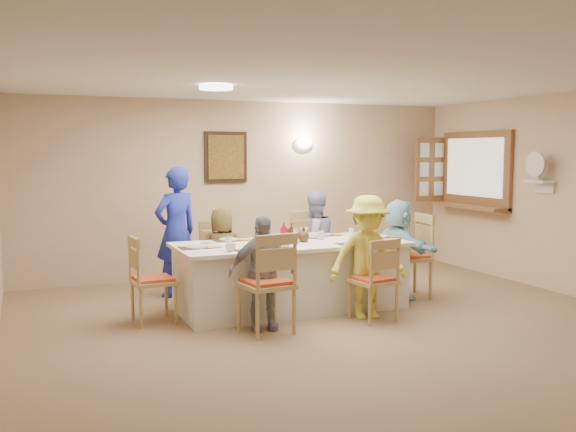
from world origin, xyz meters
name	(u,v)px	position (x,y,z in m)	size (l,w,h in m)	color
ground	(363,337)	(0.00, 0.00, 0.00)	(7.00, 7.00, 0.00)	#866D50
room_walls	(365,180)	(0.00, 0.00, 1.51)	(7.00, 7.00, 7.00)	tan
wall_picture	(226,157)	(-0.30, 3.46, 1.70)	(0.62, 0.05, 0.72)	#361E13
wall_sconce	(304,143)	(0.90, 3.44, 1.90)	(0.26, 0.09, 0.18)	white
ceiling_light	(216,87)	(-1.00, 1.50, 2.47)	(0.36, 0.36, 0.05)	white
serving_hatch	(476,171)	(3.21, 2.40, 1.50)	(0.06, 1.50, 1.15)	brown
hatch_sill	(468,206)	(3.09, 2.40, 0.97)	(0.30, 1.50, 0.05)	brown
shutter_door	(431,169)	(2.95, 3.16, 1.50)	(0.55, 0.04, 1.00)	brown
fan_shelf	(539,181)	(3.13, 1.05, 1.40)	(0.22, 0.36, 0.03)	white
desk_fan	(538,170)	(3.10, 1.05, 1.55)	(0.30, 0.30, 0.28)	#A5A5A8
dining_table	(291,276)	(-0.20, 1.31, 0.38)	(2.60, 1.10, 0.76)	silver
chair_back_left	(220,260)	(-0.80, 2.11, 0.47)	(0.45, 0.45, 0.94)	tan
chair_back_right	(310,251)	(0.40, 2.11, 0.51)	(0.49, 0.49, 1.02)	tan
chair_front_left	(266,282)	(-0.80, 0.51, 0.51)	(0.48, 0.48, 1.01)	tan
chair_front_right	(373,279)	(0.40, 0.51, 0.44)	(0.43, 0.43, 0.89)	tan
chair_left_end	(154,279)	(-1.75, 1.31, 0.46)	(0.44, 0.44, 0.92)	tan
chair_right_end	(408,256)	(1.35, 1.31, 0.51)	(0.49, 0.49, 1.03)	tan
diner_back_left	(223,254)	(-0.80, 1.99, 0.56)	(0.61, 0.46, 1.13)	brown
diner_back_right	(314,242)	(0.40, 1.99, 0.64)	(0.70, 0.59, 1.29)	#9F9BC6
diner_front_left	(262,272)	(-0.80, 0.63, 0.58)	(0.70, 0.33, 1.16)	#949497
diner_front_right	(368,257)	(0.40, 0.63, 0.66)	(0.91, 0.60, 1.32)	#F8F34B
diner_right_end	(399,249)	(1.22, 1.31, 0.60)	(0.41, 1.14, 1.21)	#99DDED
caregiver	(176,232)	(-1.25, 2.46, 0.80)	(0.68, 0.56, 1.60)	#2231B7
placemat_fl	(253,251)	(-0.80, 0.89, 0.76)	(0.36, 0.26, 0.01)	#472B19
plate_fl	(253,250)	(-0.80, 0.89, 0.77)	(0.24, 0.24, 0.02)	white
napkin_fl	(271,250)	(-0.62, 0.84, 0.77)	(0.13, 0.13, 0.01)	gold
placemat_fr	(356,244)	(0.40, 0.89, 0.76)	(0.38, 0.28, 0.01)	#472B19
plate_fr	(356,243)	(0.40, 0.89, 0.77)	(0.24, 0.24, 0.01)	white
napkin_fr	(372,243)	(0.58, 0.84, 0.77)	(0.13, 0.13, 0.01)	gold
placemat_bl	(229,240)	(-0.80, 1.73, 0.76)	(0.36, 0.27, 0.01)	#472B19
plate_bl	(229,239)	(-0.80, 1.73, 0.77)	(0.23, 0.23, 0.01)	white
napkin_bl	(245,239)	(-0.62, 1.68, 0.77)	(0.15, 0.15, 0.01)	gold
placemat_br	(323,235)	(0.40, 1.73, 0.76)	(0.36, 0.27, 0.01)	#472B19
plate_br	(323,234)	(0.40, 1.73, 0.77)	(0.22, 0.22, 0.01)	white
napkin_br	(338,234)	(0.58, 1.68, 0.77)	(0.14, 0.14, 0.01)	gold
placemat_le	(195,248)	(-1.30, 1.31, 0.76)	(0.34, 0.25, 0.01)	#472B19
plate_le	(195,247)	(-1.30, 1.31, 0.77)	(0.24, 0.24, 0.01)	white
napkin_le	(213,247)	(-1.12, 1.26, 0.77)	(0.15, 0.15, 0.01)	gold
placemat_re	(378,237)	(0.92, 1.31, 0.76)	(0.38, 0.28, 0.01)	#472B19
plate_re	(378,236)	(0.92, 1.31, 0.77)	(0.26, 0.26, 0.02)	white
napkin_re	(393,236)	(1.10, 1.26, 0.77)	(0.14, 0.14, 0.01)	gold
teacup_a	(231,247)	(-1.02, 0.95, 0.80)	(0.11, 0.11, 0.08)	white
teacup_b	(304,231)	(0.20, 1.85, 0.81)	(0.11, 0.11, 0.09)	white
bowl_a	(282,244)	(-0.43, 1.02, 0.79)	(0.27, 0.27, 0.05)	white
bowl_b	(313,236)	(0.18, 1.53, 0.79)	(0.24, 0.24, 0.06)	white
condiment_ketchup	(284,232)	(-0.27, 1.35, 0.88)	(0.12, 0.12, 0.24)	#AE0E29
condiment_brown	(291,232)	(-0.16, 1.40, 0.86)	(0.12, 0.12, 0.21)	#472D13
condiment_malt	(304,234)	(-0.06, 1.29, 0.85)	(0.18, 0.18, 0.17)	#472D13
drinking_glass	(277,238)	(-0.35, 1.36, 0.82)	(0.06, 0.06, 0.09)	silver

